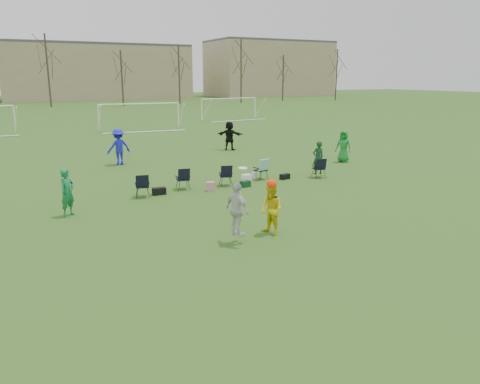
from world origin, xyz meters
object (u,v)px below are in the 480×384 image
center_contest (257,209)px  fielder_blue (119,147)px  fielder_green_near (67,192)px  goal_right (229,103)px  fielder_black (230,136)px  fielder_green_far (344,146)px  goal_mid (139,109)px

center_contest → fielder_blue: bearing=93.9°
fielder_green_near → goal_right: size_ratio=0.23×
center_contest → fielder_black: bearing=67.1°
fielder_green_far → goal_mid: bearing=165.2°
fielder_black → fielder_blue: bearing=57.1°
fielder_green_far → goal_right: goal_right is taller
fielder_green_near → goal_mid: goal_mid is taller
fielder_blue → goal_mid: 17.61m
fielder_blue → center_contest: size_ratio=0.88×
center_contest → goal_mid: goal_mid is taller
fielder_blue → center_contest: bearing=84.5°
center_contest → goal_mid: bearing=81.3°
fielder_green_near → fielder_black: fielder_black is taller
fielder_green_near → fielder_black: size_ratio=0.89×
fielder_green_near → fielder_green_far: fielder_green_far is taller
fielder_green_near → fielder_blue: bearing=25.2°
fielder_green_near → center_contest: (4.84, -5.09, 0.07)m
fielder_blue → fielder_green_far: fielder_blue is taller
fielder_black → center_contest: (-6.94, -16.44, -0.04)m
fielder_green_near → goal_mid: 27.55m
goal_right → fielder_blue: bearing=-136.0°
goal_right → goal_mid: bearing=-161.4°
goal_mid → fielder_blue: bearing=-104.9°
fielder_blue → center_contest: (0.97, -14.26, -0.09)m
fielder_blue → fielder_black: size_ratio=1.05×
fielder_green_near → fielder_green_far: bearing=-26.9°
fielder_green_near → goal_mid: size_ratio=0.23×
fielder_green_far → goal_mid: 22.47m
fielder_green_near → fielder_blue: 9.96m
fielder_black → goal_right: goal_right is taller
goal_mid → goal_right: same height
fielder_green_near → goal_mid: bearing=27.8°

